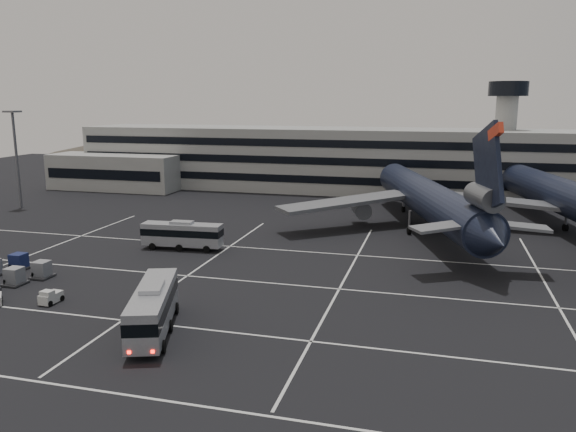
% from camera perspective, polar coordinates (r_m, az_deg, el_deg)
% --- Properties ---
extents(ground, '(260.00, 260.00, 0.00)m').
position_cam_1_polar(ground, '(61.20, -6.67, -7.61)').
color(ground, black).
rests_on(ground, ground).
extents(lane_markings, '(90.00, 55.62, 0.01)m').
position_cam_1_polar(lane_markings, '(61.51, -5.60, -7.49)').
color(lane_markings, silver).
rests_on(lane_markings, ground).
extents(terminal, '(125.00, 26.00, 24.00)m').
position_cam_1_polar(terminal, '(127.81, 3.86, 5.71)').
color(terminal, gray).
rests_on(terminal, ground).
extents(hills, '(352.00, 180.00, 44.00)m').
position_cam_1_polar(hills, '(225.91, 13.97, 3.13)').
color(hills, '#38332B').
rests_on(hills, ground).
extents(lightpole_left, '(2.40, 2.40, 18.28)m').
position_cam_1_polar(lightpole_left, '(117.46, -25.95, 6.45)').
color(lightpole_left, slate).
rests_on(lightpole_left, ground).
extents(trijet_main, '(45.42, 56.53, 18.08)m').
position_cam_1_polar(trijet_main, '(89.06, 14.10, 1.70)').
color(trijet_main, black).
rests_on(trijet_main, ground).
extents(trijet_far, '(21.11, 57.30, 18.08)m').
position_cam_1_polar(trijet_far, '(96.54, 26.82, 1.65)').
color(trijet_far, black).
rests_on(trijet_far, ground).
extents(bus_near, '(6.79, 12.68, 4.39)m').
position_cam_1_polar(bus_near, '(51.25, -13.55, -8.91)').
color(bus_near, '#95979D').
rests_on(bus_near, ground).
extents(bus_far, '(11.31, 3.47, 3.94)m').
position_cam_1_polar(bus_far, '(78.40, -10.70, -1.79)').
color(bus_far, '#95979D').
rests_on(bus_far, ground).
extents(tug_a, '(1.55, 2.41, 1.48)m').
position_cam_1_polar(tug_a, '(62.01, -23.00, -7.59)').
color(tug_a, beige).
rests_on(tug_a, ground).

